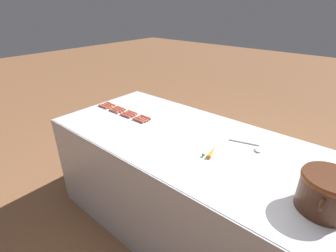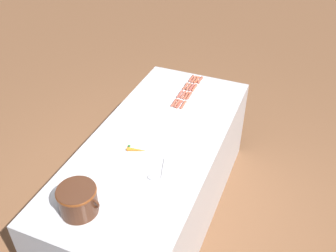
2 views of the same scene
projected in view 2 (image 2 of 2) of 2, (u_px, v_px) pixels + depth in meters
name	position (u px, v px, depth m)	size (l,w,h in m)	color
ground_plane	(157.00, 211.00, 3.74)	(20.00, 20.00, 0.00)	brown
griddle_counter	(157.00, 178.00, 3.47)	(1.08, 2.42, 0.92)	#BCBCC1
hot_dog_0	(200.00, 80.00, 3.97)	(0.03, 0.14, 0.02)	#BA5841
hot_dog_1	(194.00, 88.00, 3.84)	(0.03, 0.14, 0.02)	#BB5B40
hot_dog_2	(189.00, 96.00, 3.72)	(0.03, 0.14, 0.02)	#B45943
hot_dog_3	(183.00, 105.00, 3.59)	(0.03, 0.14, 0.02)	#B3553E
hot_dog_4	(197.00, 80.00, 3.97)	(0.03, 0.14, 0.02)	#BB5D3D
hot_dog_5	(192.00, 87.00, 3.85)	(0.03, 0.14, 0.02)	#B45346
hot_dog_6	(186.00, 95.00, 3.72)	(0.03, 0.14, 0.02)	#B7573F
hot_dog_7	(180.00, 104.00, 3.60)	(0.03, 0.14, 0.02)	#BA503F
hot_dog_8	(194.00, 79.00, 3.99)	(0.03, 0.14, 0.02)	#BD5C41
hot_dog_9	(189.00, 87.00, 3.86)	(0.03, 0.14, 0.02)	#B25C44
hot_dog_10	(183.00, 95.00, 3.74)	(0.02, 0.14, 0.02)	#BA5844
hot_dog_11	(177.00, 103.00, 3.61)	(0.03, 0.14, 0.02)	#B25C46
hot_dog_12	(191.00, 78.00, 4.00)	(0.02, 0.14, 0.02)	#BD5842
hot_dog_13	(186.00, 86.00, 3.87)	(0.03, 0.14, 0.02)	#B75C43
hot_dog_14	(180.00, 94.00, 3.75)	(0.03, 0.14, 0.02)	#B45547
hot_dog_15	(174.00, 103.00, 3.62)	(0.03, 0.14, 0.02)	#B15642
bean_pot	(78.00, 199.00, 2.50)	(0.34, 0.27, 0.20)	#472616
serving_spoon	(156.00, 174.00, 2.84)	(0.12, 0.27, 0.02)	#B7B7BC
carrot	(137.00, 150.00, 3.05)	(0.18, 0.07, 0.03)	orange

